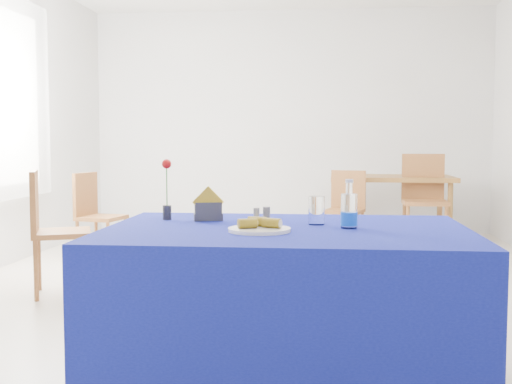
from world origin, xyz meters
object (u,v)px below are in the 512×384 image
(plate, at_px, (259,230))
(chair_win_a, at_px, (50,223))
(blue_table, at_px, (286,312))
(water_bottle, at_px, (349,212))
(oak_table, at_px, (391,183))
(chair_win_b, at_px, (94,210))
(chair_bg_left, at_px, (346,204))
(chair_bg_right, at_px, (424,194))

(plate, xyz_separation_m, chair_win_a, (-1.75, 1.86, -0.23))
(blue_table, relative_size, water_bottle, 7.44)
(blue_table, xyz_separation_m, oak_table, (0.95, 4.63, 0.30))
(water_bottle, xyz_separation_m, chair_win_a, (-2.13, 1.71, -0.29))
(chair_win_b, bearing_deg, chair_win_a, -161.83)
(chair_bg_left, height_order, chair_win_b, chair_win_b)
(oak_table, distance_m, chair_bg_right, 0.53)
(oak_table, relative_size, chair_win_a, 1.50)
(plate, relative_size, blue_table, 0.17)
(oak_table, distance_m, chair_win_b, 3.34)
(blue_table, bearing_deg, chair_win_b, 122.92)
(blue_table, height_order, oak_table, blue_table)
(plate, distance_m, chair_bg_left, 4.22)
(oak_table, relative_size, chair_win_b, 1.64)
(water_bottle, height_order, chair_win_a, water_bottle)
(chair_bg_left, relative_size, chair_win_a, 0.90)
(chair_bg_left, xyz_separation_m, chair_win_b, (-2.42, -0.95, 0.01))
(blue_table, bearing_deg, chair_bg_left, 84.09)
(oak_table, bearing_deg, chair_win_a, -134.04)
(chair_win_a, bearing_deg, chair_bg_left, -65.97)
(chair_win_a, bearing_deg, plate, -158.39)
(water_bottle, bearing_deg, oak_table, 81.63)
(plate, xyz_separation_m, water_bottle, (0.38, 0.16, 0.06))
(chair_bg_left, bearing_deg, oak_table, 64.65)
(water_bottle, bearing_deg, chair_win_a, 141.25)
(chair_bg_left, bearing_deg, chair_bg_right, 27.67)
(water_bottle, relative_size, chair_win_b, 0.25)
(chair_win_a, height_order, chair_win_b, chair_win_a)
(blue_table, height_order, chair_win_b, chair_win_b)
(plate, distance_m, water_bottle, 0.42)
(chair_bg_right, bearing_deg, blue_table, -104.91)
(oak_table, relative_size, chair_bg_left, 1.66)
(chair_win_b, bearing_deg, chair_bg_left, -56.79)
(blue_table, xyz_separation_m, water_bottle, (0.28, 0.03, 0.45))
(blue_table, bearing_deg, oak_table, 78.37)
(blue_table, xyz_separation_m, chair_win_b, (-2.00, 3.10, 0.11))
(blue_table, relative_size, chair_win_a, 1.72)
(water_bottle, relative_size, chair_bg_left, 0.26)
(chair_bg_right, distance_m, chair_win_a, 3.97)
(plate, bearing_deg, water_bottle, 22.28)
(blue_table, relative_size, chair_bg_right, 1.58)
(blue_table, xyz_separation_m, chair_bg_left, (0.42, 4.05, 0.10))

